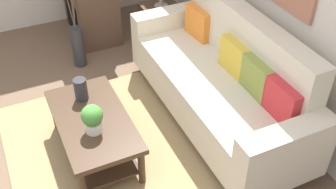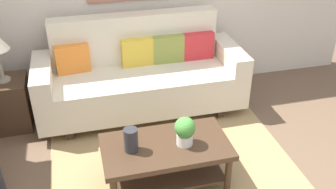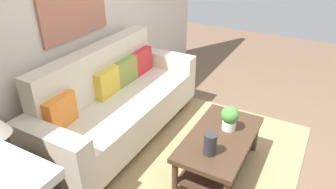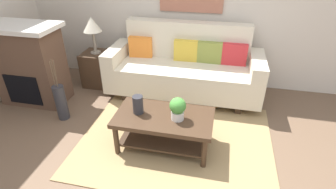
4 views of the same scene
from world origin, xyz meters
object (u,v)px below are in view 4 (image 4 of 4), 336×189
at_px(coffee_table, 164,124).
at_px(floor_vase, 61,103).
at_px(fireplace, 30,64).
at_px(throw_pillow_crimson, 234,54).
at_px(potted_plant_tabletop, 178,108).
at_px(table_lamp, 92,26).
at_px(couch, 184,69).
at_px(throw_pillow_olive, 210,52).
at_px(side_table, 98,69).
at_px(throw_pillow_mustard, 186,50).
at_px(tabletop_vase, 138,105).
at_px(throw_pillow_orange, 141,47).

height_order(coffee_table, floor_vase, floor_vase).
bearing_deg(coffee_table, fireplace, 163.83).
xyz_separation_m(throw_pillow_crimson, potted_plant_tabletop, (-0.58, -1.43, -0.11)).
bearing_deg(table_lamp, couch, -0.66).
bearing_deg(throw_pillow_olive, side_table, -176.54).
relative_size(throw_pillow_mustard, coffee_table, 0.33).
distance_m(couch, potted_plant_tabletop, 1.32).
xyz_separation_m(throw_pillow_olive, potted_plant_tabletop, (-0.22, -1.43, -0.11)).
bearing_deg(tabletop_vase, throw_pillow_orange, 105.94).
relative_size(fireplace, floor_vase, 2.35).
relative_size(coffee_table, side_table, 1.96).
distance_m(side_table, fireplace, 1.02).
height_order(throw_pillow_crimson, floor_vase, throw_pillow_crimson).
bearing_deg(throw_pillow_olive, tabletop_vase, -115.58).
bearing_deg(coffee_table, throw_pillow_crimson, 62.37).
xyz_separation_m(throw_pillow_crimson, side_table, (-2.16, -0.11, -0.40)).
bearing_deg(throw_pillow_orange, fireplace, -151.04).
relative_size(couch, throw_pillow_olive, 6.35).
distance_m(throw_pillow_mustard, throw_pillow_crimson, 0.72).
distance_m(throw_pillow_olive, throw_pillow_crimson, 0.36).
bearing_deg(couch, throw_pillow_mustard, 90.00).
relative_size(tabletop_vase, side_table, 0.38).
bearing_deg(potted_plant_tabletop, tabletop_vase, 176.76).
relative_size(throw_pillow_mustard, fireplace, 0.31).
xyz_separation_m(throw_pillow_olive, table_lamp, (-1.80, -0.11, 0.31)).
relative_size(throw_pillow_crimson, tabletop_vase, 1.69).
bearing_deg(fireplace, table_lamp, 44.23).
xyz_separation_m(couch, throw_pillow_crimson, (0.72, 0.13, 0.25)).
height_order(table_lamp, floor_vase, table_lamp).
relative_size(tabletop_vase, fireplace, 0.18).
relative_size(couch, fireplace, 1.97).
distance_m(throw_pillow_olive, fireplace, 2.62).
bearing_deg(floor_vase, potted_plant_tabletop, -9.83).
height_order(throw_pillow_crimson, fireplace, fireplace).
xyz_separation_m(throw_pillow_olive, tabletop_vase, (-0.67, -1.41, -0.14)).
height_order(tabletop_vase, floor_vase, tabletop_vase).
relative_size(couch, table_lamp, 4.01).
xyz_separation_m(throw_pillow_mustard, throw_pillow_olive, (0.36, 0.00, 0.00)).
distance_m(throw_pillow_orange, throw_pillow_crimson, 1.43).
relative_size(throw_pillow_mustard, table_lamp, 0.63).
bearing_deg(coffee_table, floor_vase, 170.20).
height_order(potted_plant_tabletop, table_lamp, table_lamp).
bearing_deg(fireplace, potted_plant_tabletop, -15.77).
bearing_deg(tabletop_vase, floor_vase, 167.68).
bearing_deg(throw_pillow_olive, floor_vase, -148.18).
distance_m(couch, table_lamp, 1.55).
relative_size(throw_pillow_orange, floor_vase, 0.73).
relative_size(coffee_table, floor_vase, 2.23).
relative_size(throw_pillow_orange, potted_plant_tabletop, 1.37).
distance_m(coffee_table, floor_vase, 1.50).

